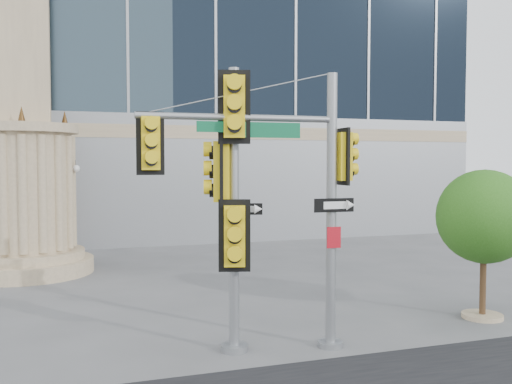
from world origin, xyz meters
name	(u,v)px	position (x,y,z in m)	size (l,w,h in m)	color
ground	(287,330)	(0.00, 0.00, 0.00)	(120.00, 120.00, 0.00)	#545456
monument	(24,112)	(-6.00, 9.00, 5.52)	(4.40, 4.40, 16.60)	tan
main_signal_pole	(285,179)	(-0.60, -1.33, 3.48)	(4.36, 0.55, 5.62)	slate
secondary_signal_pole	(231,187)	(-1.64, -1.10, 3.33)	(0.98, 0.89, 5.68)	slate
street_tree	(485,220)	(4.95, -0.57, 2.40)	(2.34, 2.29, 3.65)	tan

